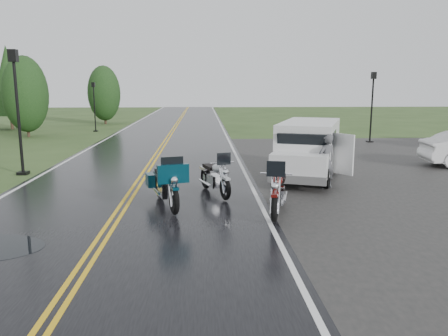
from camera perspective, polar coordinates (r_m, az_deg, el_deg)
The scene contains 14 objects.
ground at distance 10.90m, azimuth -14.43°, elevation -7.26°, with size 120.00×120.00×0.00m, color #2D471E.
road at distance 20.54m, azimuth -8.96°, elevation 1.36°, with size 8.00×100.00×0.04m, color black.
parking_pad at distance 17.84m, azimuth 26.78°, elevation -1.09°, with size 14.00×24.00×0.03m, color black.
motorcycle_red at distance 10.50m, azimuth 6.68°, elevation -3.56°, with size 0.89×2.46×1.45m, color #4F0B09, non-canonical shape.
motorcycle_teal at distance 11.09m, azimuth -6.57°, elevation -2.69°, with size 0.92×2.52×1.49m, color #052B39, non-canonical shape.
motorcycle_silver at distance 12.45m, azimuth 0.16°, elevation -1.48°, with size 0.83×2.28×1.35m, color #9B9FA3, non-canonical shape.
van_white at distance 14.58m, azimuth 6.93°, elevation 1.66°, with size 1.97×5.26×2.07m, color silver, non-canonical shape.
person_at_van at distance 14.39m, azimuth 13.20°, elevation 0.75°, with size 0.65×0.42×1.77m, color #45464A.
lamp_post_near_left at distance 17.91m, azimuth -25.31°, elevation 6.54°, with size 0.40×0.40×4.65m, color black, non-canonical shape.
lamp_post_far_left at distance 33.44m, azimuth -16.56°, elevation 7.66°, with size 0.31×0.31×3.61m, color black, non-canonical shape.
lamp_post_far_right at distance 27.12m, azimuth 18.74°, elevation 7.51°, with size 0.36×0.36×4.14m, color black, non-canonical shape.
tree_left_mid at distance 31.43m, azimuth -24.44°, elevation 7.79°, with size 2.87×2.87×4.48m, color #1E3D19, non-canonical shape.
tree_left_far at distance 40.01m, azimuth -15.35°, elevation 8.66°, with size 2.81×2.81×4.33m, color #1E3D19, non-canonical shape.
pine_left_far at distance 37.71m, azimuth -26.28°, elevation 9.28°, with size 2.98×2.98×6.20m, color #1E3D19, non-canonical shape.
Camera 1 is at (2.19, -10.16, 3.29)m, focal length 35.00 mm.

